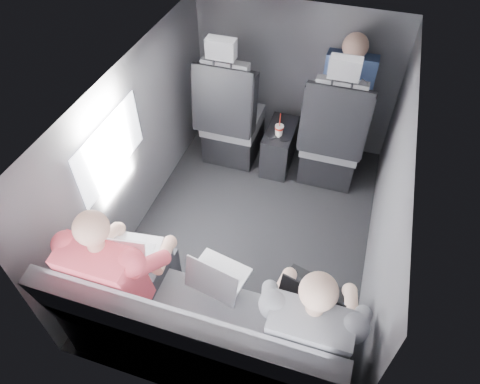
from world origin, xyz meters
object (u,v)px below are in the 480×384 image
(front_seat_right, at_px, (332,142))
(laptop_white, at_px, (130,251))
(soda_cup, at_px, (279,130))
(laptop_silver, at_px, (217,276))
(rear_bench, at_px, (200,335))
(laptop_black, at_px, (310,298))
(center_console, at_px, (279,147))
(front_seat_left, at_px, (231,122))
(passenger_rear_left, at_px, (123,270))
(passenger_rear_right, at_px, (310,325))
(passenger_front_right, at_px, (346,90))

(front_seat_right, distance_m, laptop_white, 1.94)
(soda_cup, xyz_separation_m, laptop_silver, (0.03, -1.63, 0.17))
(rear_bench, distance_m, laptop_black, 0.70)
(center_console, distance_m, rear_bench, 1.94)
(front_seat_left, distance_m, laptop_black, 1.96)
(front_seat_right, bearing_deg, passenger_rear_left, -117.50)
(passenger_rear_right, bearing_deg, front_seat_right, 94.63)
(passenger_rear_right, bearing_deg, laptop_black, 101.14)
(soda_cup, height_order, laptop_white, laptop_white)
(front_seat_left, bearing_deg, laptop_white, -92.17)
(laptop_white, height_order, laptop_silver, laptop_silver)
(passenger_rear_left, xyz_separation_m, passenger_front_right, (0.97, 2.06, 0.13))
(center_console, distance_m, soda_cup, 0.27)
(laptop_white, relative_size, laptop_black, 0.80)
(rear_bench, height_order, laptop_white, rear_bench)
(front_seat_right, relative_size, passenger_front_right, 1.56)
(laptop_silver, xyz_separation_m, passenger_rear_right, (0.56, -0.13, -0.01))
(front_seat_left, bearing_deg, rear_bench, -76.69)
(front_seat_left, xyz_separation_m, laptop_silver, (0.49, -1.68, 0.23))
(soda_cup, bearing_deg, passenger_rear_left, -105.71)
(laptop_white, distance_m, passenger_rear_left, 0.14)
(front_seat_right, bearing_deg, front_seat_left, 180.00)
(center_console, distance_m, passenger_rear_left, 1.96)
(soda_cup, height_order, passenger_rear_right, passenger_rear_right)
(rear_bench, bearing_deg, front_seat_right, 76.69)
(laptop_silver, height_order, passenger_rear_left, passenger_rear_left)
(laptop_white, bearing_deg, soda_cup, 72.29)
(laptop_silver, bearing_deg, rear_bench, -98.99)
(laptop_white, relative_size, passenger_rear_right, 0.27)
(soda_cup, height_order, passenger_front_right, passenger_front_right)
(laptop_silver, bearing_deg, passenger_rear_left, -166.29)
(laptop_white, height_order, passenger_rear_right, passenger_rear_right)
(rear_bench, xyz_separation_m, laptop_white, (-0.51, 0.23, 0.32))
(passenger_rear_left, bearing_deg, passenger_rear_right, 0.02)
(center_console, bearing_deg, front_seat_left, -174.93)
(soda_cup, distance_m, passenger_rear_left, 1.83)
(soda_cup, relative_size, laptop_white, 0.72)
(rear_bench, height_order, soda_cup, rear_bench)
(soda_cup, xyz_separation_m, passenger_rear_left, (-0.49, -1.75, 0.17))
(laptop_black, bearing_deg, passenger_rear_right, -78.86)
(soda_cup, height_order, laptop_silver, laptop_silver)
(laptop_white, bearing_deg, rear_bench, -24.34)
(front_seat_left, xyz_separation_m, soda_cup, (0.45, -0.05, 0.06))
(soda_cup, bearing_deg, front_seat_left, 173.36)
(center_console, distance_m, laptop_black, 1.84)
(laptop_white, bearing_deg, laptop_black, 0.60)
(front_seat_left, relative_size, center_console, 2.64)
(passenger_rear_left, bearing_deg, center_console, 75.12)
(passenger_rear_right, bearing_deg, laptop_white, 172.98)
(laptop_silver, height_order, laptop_black, laptop_black)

